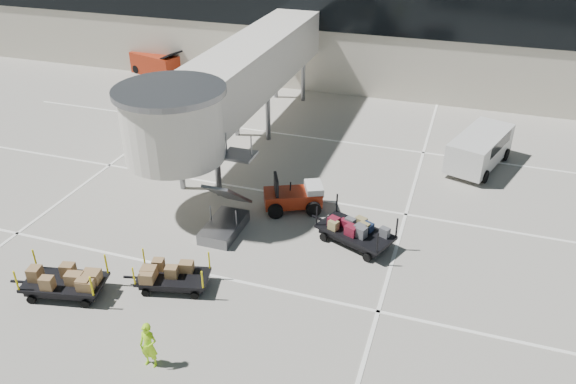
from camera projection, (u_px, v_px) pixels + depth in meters
name	position (u px, v px, depth m)	size (l,w,h in m)	color
ground	(203.00, 312.00, 20.25)	(140.00, 140.00, 0.00)	#B3ADA0
lane_markings	(273.00, 189.00, 28.13)	(40.00, 30.00, 0.02)	white
terminal	(367.00, 19.00, 43.03)	(64.00, 12.11, 15.20)	beige
jet_bridge	(232.00, 82.00, 29.35)	(5.70, 20.40, 6.03)	silver
baggage_tug	(294.00, 197.00, 26.19)	(2.98, 2.59, 1.76)	maroon
suitcase_cart	(355.00, 232.00, 23.72)	(3.96, 2.70, 1.54)	black
box_cart_near	(176.00, 278.00, 21.18)	(3.36, 1.92, 1.29)	black
box_cart_far	(65.00, 281.00, 20.89)	(3.73, 2.05, 1.43)	black
ground_worker	(149.00, 345.00, 17.67)	(0.60, 0.40, 1.66)	#92D816
minivan	(481.00, 146.00, 29.93)	(3.42, 5.27, 1.86)	silver
belt_loader	(156.00, 64.00, 43.92)	(4.66, 2.83, 2.11)	maroon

